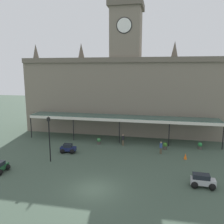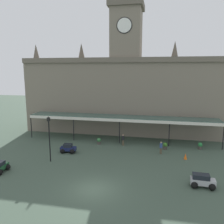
{
  "view_description": "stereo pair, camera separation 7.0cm",
  "coord_description": "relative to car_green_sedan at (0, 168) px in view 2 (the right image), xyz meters",
  "views": [
    {
      "loc": [
        5.54,
        -19.08,
        10.95
      ],
      "look_at": [
        0.0,
        8.49,
        5.78
      ],
      "focal_mm": 37.17,
      "sensor_mm": 36.0,
      "label": 1
    },
    {
      "loc": [
        5.61,
        -19.06,
        10.95
      ],
      "look_at": [
        0.0,
        8.49,
        5.78
      ],
      "focal_mm": 37.17,
      "sensor_mm": 36.0,
      "label": 2
    }
  ],
  "objects": [
    {
      "name": "ground_plane",
      "position": [
        10.97,
        -1.55,
        -0.5
      ],
      "size": [
        140.0,
        140.0,
        0.0
      ],
      "primitive_type": "plane",
      "color": "#3F5142"
    },
    {
      "name": "car_silver_estate",
      "position": [
        20.89,
        0.97,
        0.06
      ],
      "size": [
        2.29,
        1.61,
        1.27
      ],
      "color": "#B2B5BA",
      "rests_on": "ground"
    },
    {
      "name": "planter_forecourt_centre",
      "position": [
        22.45,
        12.05,
        -0.01
      ],
      "size": [
        0.6,
        0.6,
        0.96
      ],
      "color": "#47423D",
      "rests_on": "ground"
    },
    {
      "name": "car_navy_sedan",
      "position": [
        4.94,
        7.17,
        0.0
      ],
      "size": [
        2.11,
        1.61,
        1.19
      ],
      "color": "#19214C",
      "rests_on": "ground"
    },
    {
      "name": "station_building",
      "position": [
        10.97,
        18.88,
        6.82
      ],
      "size": [
        34.9,
        5.81,
        21.58
      ],
      "color": "slate",
      "rests_on": "ground"
    },
    {
      "name": "pedestrian_crossing_forecourt",
      "position": [
        17.09,
        9.13,
        0.41
      ],
      "size": [
        0.34,
        0.36,
        1.67
      ],
      "color": "brown",
      "rests_on": "ground"
    },
    {
      "name": "car_green_sedan",
      "position": [
        0.0,
        0.0,
        0.0
      ],
      "size": [
        1.55,
        2.07,
        1.19
      ],
      "color": "#1E512D",
      "rests_on": "ground"
    },
    {
      "name": "pedestrian_beside_cars",
      "position": [
        11.69,
        11.51,
        0.41
      ],
      "size": [
        0.34,
        0.34,
        1.67
      ],
      "color": "brown",
      "rests_on": "ground"
    },
    {
      "name": "traffic_cone",
      "position": [
        20.08,
        7.83,
        -0.13
      ],
      "size": [
        0.4,
        0.4,
        0.74
      ],
      "primitive_type": "cone",
      "color": "orange",
      "rests_on": "ground"
    },
    {
      "name": "planter_by_canopy",
      "position": [
        8.08,
        11.36,
        -0.01
      ],
      "size": [
        0.6,
        0.6,
        0.96
      ],
      "color": "#47423D",
      "rests_on": "ground"
    },
    {
      "name": "planter_near_kerb",
      "position": [
        17.69,
        11.06,
        -0.01
      ],
      "size": [
        0.6,
        0.6,
        0.96
      ],
      "color": "#47423D",
      "rests_on": "ground"
    },
    {
      "name": "entrance_canopy",
      "position": [
        10.97,
        13.76,
        3.18
      ],
      "size": [
        29.12,
        3.26,
        3.83
      ],
      "color": "#38564C",
      "rests_on": "ground"
    },
    {
      "name": "victorian_lamppost",
      "position": [
        4.01,
        3.85,
        2.9
      ],
      "size": [
        0.3,
        0.3,
        5.55
      ],
      "color": "black",
      "rests_on": "ground"
    }
  ]
}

